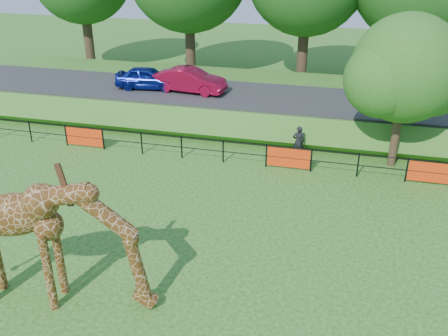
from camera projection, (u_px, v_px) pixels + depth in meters
The scene contains 9 objects.
ground at pixel (162, 264), 16.04m from camera, with size 90.00×90.00×0.00m, color #1E5014.
giraffe at pixel (56, 244), 13.64m from camera, with size 5.47×1.00×3.91m, color #553011, non-canonical shape.
perimeter_fence at pixel (223, 151), 22.79m from camera, with size 28.07×0.10×1.10m, color black, non-canonical shape.
embankment at pixel (255, 100), 29.30m from camera, with size 40.00×9.00×1.30m, color #1E5014.
road at pixel (250, 96), 27.68m from camera, with size 40.00×5.00×0.12m, color #29292C.
car_blue at pixel (148, 78), 28.50m from camera, with size 1.48×3.68×1.25m, color #122399.
car_red at pixel (190, 80), 27.89m from camera, with size 1.42×4.07×1.34m, color maroon.
visitor at pixel (298, 142), 23.24m from camera, with size 0.56×0.37×1.54m, color black.
tree_east at pixel (408, 73), 20.92m from camera, with size 5.40×4.71×6.76m.
Camera 1 is at (5.18, -12.22, 9.72)m, focal length 40.00 mm.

